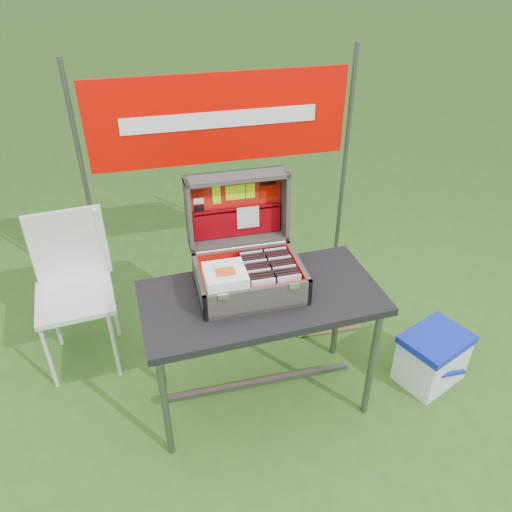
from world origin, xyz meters
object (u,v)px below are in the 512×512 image
object	(u,v)px
cooler	(432,358)
cardboard_box	(329,299)
table	(261,349)
suitcase	(247,241)
chair	(75,300)

from	to	relation	value
cooler	cardboard_box	world-z (taller)	cardboard_box
cooler	cardboard_box	distance (m)	0.72
table	suitcase	xyz separation A→B (m)	(-0.05, 0.11, 0.63)
suitcase	cardboard_box	distance (m)	1.07
table	cardboard_box	distance (m)	0.77
table	chair	size ratio (longest dim) A/B	1.26
cooler	table	bearing A→B (deg)	151.81
cardboard_box	suitcase	bearing A→B (deg)	-148.13
table	cardboard_box	bearing A→B (deg)	36.73
table	suitcase	world-z (taller)	suitcase
cooler	chair	world-z (taller)	chair
cooler	chair	xyz separation A→B (m)	(-1.98, 0.65, 0.31)
suitcase	cardboard_box	bearing A→B (deg)	30.58
suitcase	chair	distance (m)	1.15
suitcase	cooler	world-z (taller)	suitcase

